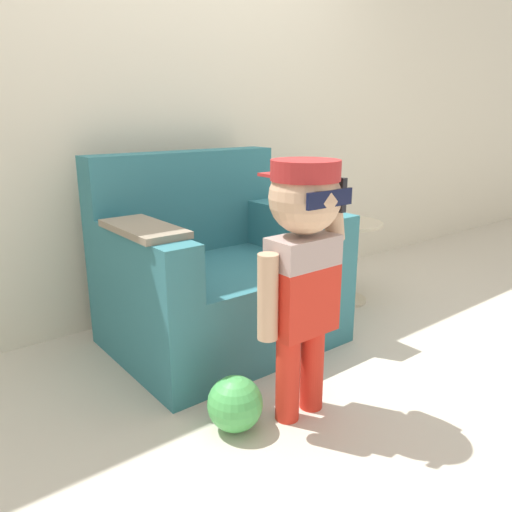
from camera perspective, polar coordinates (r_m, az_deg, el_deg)
ground_plane at (r=2.82m, az=-0.55°, el=-8.83°), size 10.00×10.00×0.00m
wall_back at (r=3.09m, az=-8.25°, el=18.01°), size 10.00×0.05×2.60m
armchair at (r=2.65m, az=-4.59°, el=-2.55°), size 1.12×0.87×0.99m
person_child at (r=1.87m, az=5.37°, el=0.43°), size 0.42×0.31×1.03m
side_table at (r=3.24m, az=10.27°, el=0.21°), size 0.44×0.44×0.53m
toy_ball at (r=2.00m, az=-2.42°, el=-16.51°), size 0.22×0.22×0.22m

